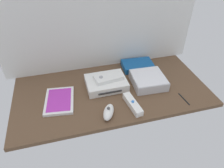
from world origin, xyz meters
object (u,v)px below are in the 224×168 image
Objects in this scene: mini_computer at (148,80)px; remote_nunchuk at (109,112)px; remote_wand at (133,104)px; game_case at (59,101)px; stylus_pen at (184,99)px; game_console at (106,83)px; network_router at (138,65)px; remote_classic_pad at (108,77)px.

mini_computer reaches higher than remote_nunchuk.
remote_wand is 1.39× the size of remote_nunchuk.
game_case reaches higher than stylus_pen.
mini_computer is (22.34, -4.29, 0.44)cm from game_console.
mini_computer is 0.95× the size of network_router.
remote_wand reaches higher than game_case.
game_case is at bearing -177.88° from mini_computer.
game_console is 2.35× the size of stylus_pen.
remote_nunchuk reaches higher than stylus_pen.
game_case is (-47.38, -1.75, -1.88)cm from mini_computer.
remote_wand is 0.99× the size of remote_classic_pad.
stylus_pen is at bearing -38.56° from remote_classic_pad.
game_console is at bearing 150.12° from stylus_pen.
game_console is 40.44cm from stylus_pen.
stylus_pen is (12.62, -32.55, -1.35)cm from network_router.
network_router is at bearing 22.36° from remote_classic_pad.
game_case is at bearing -155.11° from network_router.
remote_wand is at bearing -134.70° from mini_computer.
game_case is 61.70cm from stylus_pen.
remote_classic_pad is (-21.06, 4.73, 2.77)cm from mini_computer.
remote_classic_pad is at bearing 18.37° from game_console.
stylus_pen is (60.07, -14.08, -0.41)cm from game_case.
game_case is at bearing -166.91° from game_console.
game_console is 20.19cm from remote_wand.
mini_computer is 31.09cm from remote_nunchuk.
remote_wand is (-13.94, -30.73, -0.19)cm from network_router.
game_case is at bearing 170.61° from remote_nunchuk.
game_console is at bearing 105.01° from remote_nunchuk.
game_case is 1.34× the size of remote_classic_pad.
remote_classic_pad reaches higher than mini_computer.
game_case is (-25.04, -6.05, -1.44)cm from game_console.
remote_nunchuk is 1.21× the size of stylus_pen.
network_router and remote_wand have the same top height.
remote_classic_pad is at bearing 20.94° from game_case.
remote_nunchuk is at bearing -178.90° from stylus_pen.
remote_wand is (33.51, -12.27, 0.75)cm from game_case.
network_router is 1.24× the size of remote_wand.
remote_wand is at bearing -13.01° from game_case.
mini_computer is at bearing 37.45° from remote_wand.
remote_classic_pad is (5.24, 21.32, 3.37)cm from remote_nunchuk.
stylus_pen is at bearing -11.75° from remote_wand.
remote_nunchuk is at bearing -147.76° from mini_computer.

